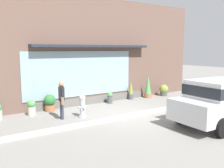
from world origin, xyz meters
name	(u,v)px	position (x,y,z in m)	size (l,w,h in m)	color
ground_plane	(129,116)	(0.00, 0.00, 0.00)	(60.00, 60.00, 0.00)	gray
curb_strip	(132,115)	(0.00, -0.20, 0.06)	(14.00, 0.24, 0.12)	#B2B2AD
storefront	(91,52)	(-0.01, 3.19, 2.69)	(14.00, 0.81, 5.49)	brown
fire_hydrant	(82,106)	(-1.76, 0.90, 0.48)	(0.41, 0.37, 0.94)	#B2B2B7
pedestrian_with_handbag	(62,98)	(-2.59, 1.12, 0.89)	(0.30, 0.66, 1.54)	#333847
parked_car_silver	(221,100)	(2.05, -2.97, 0.96)	(4.14, 2.08, 1.72)	silver
potted_plant_corner_tall	(148,87)	(3.38, 2.50, 0.64)	(0.42, 0.42, 1.32)	#9E6042
potted_plant_window_left	(131,90)	(2.25, 2.69, 0.51)	(0.28, 0.28, 1.07)	#4C4C51
potted_plant_low_front	(32,107)	(-3.45, 2.36, 0.36)	(0.36, 0.36, 0.69)	#B7B2A3
potted_plant_doorstep	(50,103)	(-2.53, 2.67, 0.40)	(0.53, 0.53, 0.77)	#9E6042
potted_plant_window_right	(164,90)	(4.60, 2.41, 0.36)	(0.56, 0.56, 0.69)	#4C4C51
potted_plant_trailing_edge	(110,98)	(0.68, 2.48, 0.31)	(0.27, 0.27, 0.60)	#4C4C51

